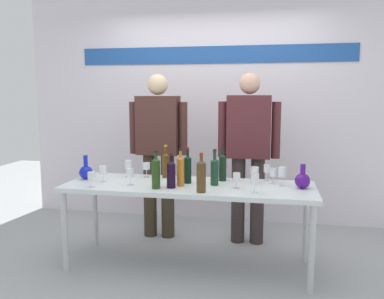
# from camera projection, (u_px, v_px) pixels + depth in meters

# --- Properties ---
(ground_plane) EXTENTS (10.00, 10.00, 0.00)m
(ground_plane) POSITION_uv_depth(u_px,v_px,m) (189.00, 266.00, 3.70)
(ground_plane) COLOR #9C9FA0
(back_wall) EXTENTS (4.66, 0.11, 3.00)m
(back_wall) POSITION_uv_depth(u_px,v_px,m) (214.00, 97.00, 4.96)
(back_wall) COLOR silver
(back_wall) RESTS_ON ground
(display_table) EXTENTS (2.19, 0.72, 0.75)m
(display_table) POSITION_uv_depth(u_px,v_px,m) (189.00, 191.00, 3.61)
(display_table) COLOR silver
(display_table) RESTS_ON ground
(decanter_blue_left) EXTENTS (0.13, 0.13, 0.23)m
(decanter_blue_left) POSITION_uv_depth(u_px,v_px,m) (86.00, 172.00, 3.82)
(decanter_blue_left) COLOR #1422BE
(decanter_blue_left) RESTS_ON display_table
(decanter_blue_right) EXTENTS (0.13, 0.13, 0.21)m
(decanter_blue_right) POSITION_uv_depth(u_px,v_px,m) (303.00, 180.00, 3.44)
(decanter_blue_right) COLOR #481483
(decanter_blue_right) RESTS_ON display_table
(presenter_left) EXTENTS (0.63, 0.22, 1.74)m
(presenter_left) POSITION_uv_depth(u_px,v_px,m) (158.00, 144.00, 4.35)
(presenter_left) COLOR #372D1E
(presenter_left) RESTS_ON ground
(presenter_right) EXTENTS (0.63, 0.22, 1.75)m
(presenter_right) POSITION_uv_depth(u_px,v_px,m) (249.00, 147.00, 4.16)
(presenter_right) COLOR #352929
(presenter_right) RESTS_ON ground
(wine_bottle_0) EXTENTS (0.07, 0.07, 0.31)m
(wine_bottle_0) POSITION_uv_depth(u_px,v_px,m) (166.00, 164.00, 3.88)
(wine_bottle_0) COLOR #543711
(wine_bottle_0) RESTS_ON display_table
(wine_bottle_1) EXTENTS (0.07, 0.07, 0.32)m
(wine_bottle_1) POSITION_uv_depth(u_px,v_px,m) (215.00, 170.00, 3.56)
(wine_bottle_1) COLOR #163825
(wine_bottle_1) RESTS_ON display_table
(wine_bottle_2) EXTENTS (0.08, 0.08, 0.32)m
(wine_bottle_2) POSITION_uv_depth(u_px,v_px,m) (201.00, 175.00, 3.30)
(wine_bottle_2) COLOR #4B3418
(wine_bottle_2) RESTS_ON display_table
(wine_bottle_3) EXTENTS (0.07, 0.07, 0.31)m
(wine_bottle_3) POSITION_uv_depth(u_px,v_px,m) (223.00, 166.00, 3.74)
(wine_bottle_3) COLOR black
(wine_bottle_3) RESTS_ON display_table
(wine_bottle_4) EXTENTS (0.06, 0.06, 0.32)m
(wine_bottle_4) POSITION_uv_depth(u_px,v_px,m) (180.00, 170.00, 3.53)
(wine_bottle_4) COLOR #C7711F
(wine_bottle_4) RESTS_ON display_table
(wine_bottle_5) EXTENTS (0.07, 0.07, 0.32)m
(wine_bottle_5) POSITION_uv_depth(u_px,v_px,m) (188.00, 168.00, 3.64)
(wine_bottle_5) COLOR black
(wine_bottle_5) RESTS_ON display_table
(wine_bottle_6) EXTENTS (0.07, 0.07, 0.29)m
(wine_bottle_6) POSITION_uv_depth(u_px,v_px,m) (171.00, 173.00, 3.46)
(wine_bottle_6) COLOR black
(wine_bottle_6) RESTS_ON display_table
(wine_bottle_7) EXTENTS (0.07, 0.07, 0.32)m
(wine_bottle_7) POSITION_uv_depth(u_px,v_px,m) (156.00, 172.00, 3.43)
(wine_bottle_7) COLOR #213D14
(wine_bottle_7) RESTS_ON display_table
(wine_glass_left_0) EXTENTS (0.07, 0.07, 0.13)m
(wine_glass_left_0) POSITION_uv_depth(u_px,v_px,m) (92.00, 176.00, 3.48)
(wine_glass_left_0) COLOR white
(wine_glass_left_0) RESTS_ON display_table
(wine_glass_left_1) EXTENTS (0.06, 0.06, 0.16)m
(wine_glass_left_1) POSITION_uv_depth(u_px,v_px,m) (128.00, 165.00, 3.90)
(wine_glass_left_1) COLOR white
(wine_glass_left_1) RESTS_ON display_table
(wine_glass_left_2) EXTENTS (0.07, 0.07, 0.14)m
(wine_glass_left_2) POSITION_uv_depth(u_px,v_px,m) (146.00, 166.00, 3.89)
(wine_glass_left_2) COLOR white
(wine_glass_left_2) RESTS_ON display_table
(wine_glass_left_3) EXTENTS (0.07, 0.07, 0.15)m
(wine_glass_left_3) POSITION_uv_depth(u_px,v_px,m) (103.00, 171.00, 3.68)
(wine_glass_left_3) COLOR white
(wine_glass_left_3) RESTS_ON display_table
(wine_glass_left_4) EXTENTS (0.06, 0.06, 0.15)m
(wine_glass_left_4) POSITION_uv_depth(u_px,v_px,m) (130.00, 173.00, 3.56)
(wine_glass_left_4) COLOR white
(wine_glass_left_4) RESTS_ON display_table
(wine_glass_right_0) EXTENTS (0.06, 0.06, 0.13)m
(wine_glass_right_0) POSITION_uv_depth(u_px,v_px,m) (237.00, 177.00, 3.44)
(wine_glass_right_0) COLOR white
(wine_glass_right_0) RESTS_ON display_table
(wine_glass_right_1) EXTENTS (0.06, 0.06, 0.14)m
(wine_glass_right_1) POSITION_uv_depth(u_px,v_px,m) (273.00, 172.00, 3.62)
(wine_glass_right_1) COLOR white
(wine_glass_right_1) RESTS_ON display_table
(wine_glass_right_2) EXTENTS (0.07, 0.07, 0.16)m
(wine_glass_right_2) POSITION_uv_depth(u_px,v_px,m) (282.00, 172.00, 3.54)
(wine_glass_right_2) COLOR white
(wine_glass_right_2) RESTS_ON display_table
(wine_glass_right_3) EXTENTS (0.06, 0.06, 0.15)m
(wine_glass_right_3) POSITION_uv_depth(u_px,v_px,m) (267.00, 169.00, 3.72)
(wine_glass_right_3) COLOR white
(wine_glass_right_3) RESTS_ON display_table
(wine_glass_right_4) EXTENTS (0.07, 0.07, 0.16)m
(wine_glass_right_4) POSITION_uv_depth(u_px,v_px,m) (255.00, 179.00, 3.27)
(wine_glass_right_4) COLOR white
(wine_glass_right_4) RESTS_ON display_table
(wine_glass_right_5) EXTENTS (0.07, 0.07, 0.15)m
(wine_glass_right_5) POSITION_uv_depth(u_px,v_px,m) (255.00, 171.00, 3.62)
(wine_glass_right_5) COLOR white
(wine_glass_right_5) RESTS_ON display_table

